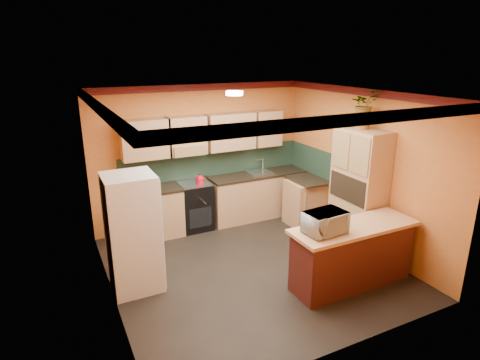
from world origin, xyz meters
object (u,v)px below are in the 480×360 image
pantry (358,192)px  base_cabinets_back (225,201)px  fridge (133,233)px  stove (195,206)px  microwave (325,222)px  breakfast_bar (352,257)px

pantry → base_cabinets_back: bearing=126.0°
fridge → pantry: pantry is taller
stove → fridge: fridge is taller
stove → microwave: microwave is taller
stove → fridge: size_ratio=0.54×
base_cabinets_back → fridge: size_ratio=2.15×
fridge → breakfast_bar: bearing=-24.9°
fridge → breakfast_bar: (2.82, -1.31, -0.41)m
stove → breakfast_bar: (1.34, -2.87, -0.02)m
microwave → breakfast_bar: bearing=-4.8°
stove → microwave: (0.81, -2.87, 0.63)m
stove → breakfast_bar: size_ratio=0.51×
base_cabinets_back → stove: (-0.62, -0.00, 0.02)m
base_cabinets_back → fridge: (-2.10, -1.56, 0.41)m
fridge → breakfast_bar: 3.14m
breakfast_bar → base_cabinets_back: bearing=104.1°
base_cabinets_back → microwave: (0.19, -2.87, 0.64)m
pantry → microwave: (-1.31, -0.81, 0.03)m
base_cabinets_back → breakfast_bar: (0.72, -2.87, 0.00)m
stove → fridge: bearing=-133.5°
base_cabinets_back → breakfast_bar: 2.96m
stove → pantry: pantry is taller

